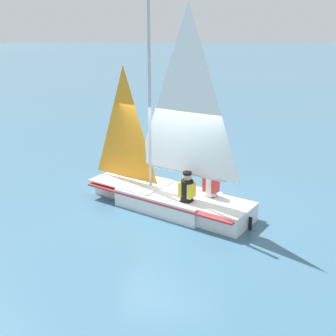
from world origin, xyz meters
name	(u,v)px	position (x,y,z in m)	size (l,w,h in m)	color
ground_plane	(168,207)	(0.00, 0.00, 0.00)	(260.00, 260.00, 0.00)	#38607A
sailboat_main	(169,181)	(-0.02, -0.02, 0.71)	(3.51, 4.26, 4.99)	white
sailor_helm	(187,194)	(-0.65, -0.45, 0.63)	(0.42, 0.43, 1.16)	black
sailor_crew	(211,189)	(-0.32, -1.04, 0.62)	(0.42, 0.43, 1.16)	black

